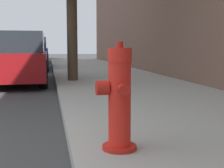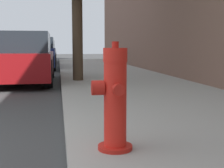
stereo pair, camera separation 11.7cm
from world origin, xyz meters
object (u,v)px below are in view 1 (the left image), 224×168
object	(u,v)px
fire_hydrant	(119,100)
parked_car_far	(33,52)
parked_car_near	(15,59)
parked_car_mid	(29,54)

from	to	relation	value
fire_hydrant	parked_car_far	distance (m)	17.34
fire_hydrant	parked_car_near	distance (m)	6.51
fire_hydrant	parked_car_near	xyz separation A→B (m)	(-1.47, 6.34, 0.11)
parked_car_near	fire_hydrant	bearing A→B (deg)	-76.96
parked_car_far	fire_hydrant	bearing A→B (deg)	-85.03
fire_hydrant	parked_car_mid	distance (m)	11.83
fire_hydrant	parked_car_mid	xyz separation A→B (m)	(-1.43, 11.74, 0.13)
parked_car_near	parked_car_far	size ratio (longest dim) A/B	0.93
parked_car_mid	parked_car_far	world-z (taller)	parked_car_mid
fire_hydrant	parked_car_near	bearing A→B (deg)	103.04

